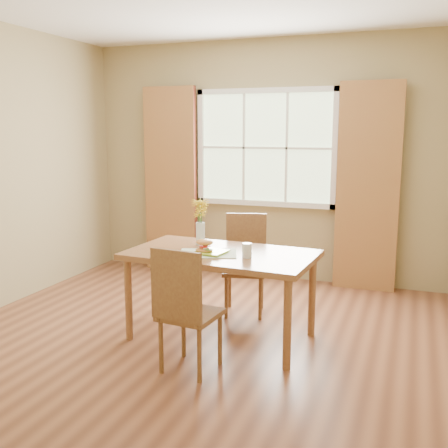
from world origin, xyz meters
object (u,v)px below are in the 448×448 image
chair_far (245,259)px  flower_vase (200,216)px  croissant_sandwich (204,246)px  dining_table (221,261)px  water_glass (247,251)px  chair_near (185,305)px

chair_far → flower_vase: 0.73m
chair_far → croissant_sandwich: chair_far is taller
dining_table → chair_far: 0.71m
croissant_sandwich → water_glass: 0.35m
chair_far → water_glass: size_ratio=8.11×
chair_near → dining_table: bearing=95.5°
dining_table → flower_vase: bearing=147.4°
croissant_sandwich → water_glass: (0.35, 0.02, -0.02)m
flower_vase → chair_near: bearing=-74.2°
chair_near → chair_far: 1.40m
water_glass → flower_vase: size_ratio=0.29×
water_glass → dining_table: bearing=157.2°
dining_table → flower_vase: 0.46m
chair_near → chair_far: (-0.01, 1.40, 0.00)m
dining_table → water_glass: size_ratio=13.61×
dining_table → chair_near: (-0.01, -0.70, -0.15)m
dining_table → chair_far: size_ratio=1.68×
dining_table → croissant_sandwich: size_ratio=9.80×
flower_vase → chair_far: bearing=64.4°
dining_table → croissant_sandwich: 0.21m
flower_vase → water_glass: bearing=-30.1°
flower_vase → croissant_sandwich: bearing=-62.4°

